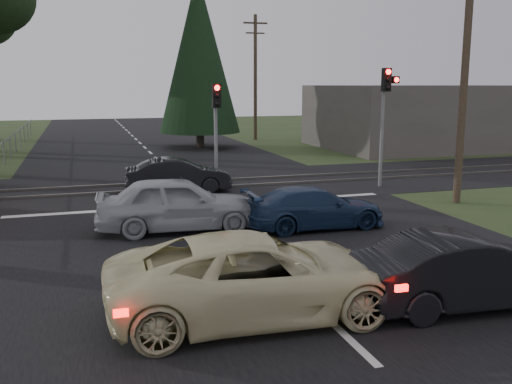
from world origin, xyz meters
name	(u,v)px	position (x,y,z in m)	size (l,w,h in m)	color
ground	(289,283)	(0.00, 0.00, 0.00)	(120.00, 120.00, 0.00)	#283A1A
road	(195,195)	(0.00, 10.00, 0.01)	(14.00, 100.00, 0.01)	black
rail_corridor	(186,186)	(0.00, 12.00, 0.01)	(120.00, 8.00, 0.01)	black
stop_line	(206,204)	(0.00, 8.20, 0.01)	(13.00, 0.35, 0.00)	silver
rail_near	(189,188)	(0.00, 11.20, 0.05)	(120.00, 0.12, 0.10)	#59544C
rail_far	(182,182)	(0.00, 12.80, 0.05)	(120.00, 0.12, 0.10)	#59544C
traffic_signal_right	(386,104)	(7.55, 9.47, 3.31)	(0.68, 0.48, 4.70)	slate
traffic_signal_center	(216,118)	(1.00, 10.68, 2.81)	(0.32, 0.48, 4.10)	slate
utility_pole_near	(465,65)	(8.50, 6.00, 4.73)	(1.80, 0.26, 9.00)	#4C3D2D
utility_pole_mid	(255,75)	(8.50, 30.00, 4.73)	(1.80, 0.26, 9.00)	#4C3D2D
utility_pole_far	(191,78)	(8.50, 55.00, 4.73)	(1.80, 0.26, 9.00)	#4C3D2D
conifer_tree	(199,54)	(3.50, 26.00, 5.99)	(5.20, 5.20, 11.00)	#473D33
fence_left	(8,161)	(-7.80, 22.50, 0.00)	(0.10, 36.00, 1.20)	slate
building_right	(429,116)	(18.00, 22.00, 2.00)	(14.00, 10.00, 4.00)	#59514C
cream_coupe	(258,276)	(-1.13, -1.44, 0.74)	(2.46, 5.34, 1.48)	beige
dark_hatchback	(468,271)	(2.72, -2.17, 0.69)	(1.46, 4.20, 1.38)	black
silver_car	(178,204)	(-1.48, 5.01, 0.77)	(1.83, 4.54, 1.55)	#9FA3A7
blue_sedan	(315,208)	(2.32, 4.14, 0.59)	(1.66, 4.09, 1.19)	#172947
dark_car_far	(178,176)	(-0.51, 10.76, 0.65)	(1.38, 3.96, 1.31)	black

